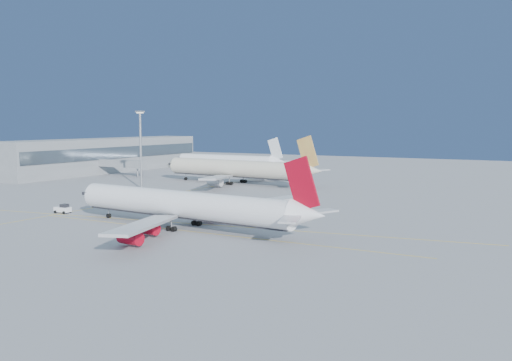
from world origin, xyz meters
name	(u,v)px	position (x,y,z in m)	size (l,w,h in m)	color
ground	(222,221)	(0.00, 0.00, 0.00)	(500.00, 500.00, 0.00)	slate
terminal	(107,155)	(-114.93, 85.00, 7.51)	(18.40, 110.00, 15.00)	gray
jet_bridge	(124,164)	(-93.11, 72.00, 5.17)	(23.60, 3.60, 6.90)	gray
taxiway_lines	(186,212)	(-14.71, 6.34, 0.01)	(118.86, 140.00, 0.02)	gold
airliner_virgin	(186,205)	(-1.51, -11.91, 4.89)	(65.72, 58.78, 16.21)	white
airliner_etihad	(238,169)	(-36.58, 68.68, 5.46)	(68.74, 63.27, 17.93)	beige
airliner_third	(227,161)	(-67.31, 111.75, 4.80)	(58.98, 54.48, 15.85)	white
pushback_tug	(63,209)	(-40.05, -9.62, 1.05)	(4.12, 2.65, 2.26)	white
light_mast	(141,143)	(-57.13, 40.04, 15.36)	(2.25, 2.25, 26.03)	gray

